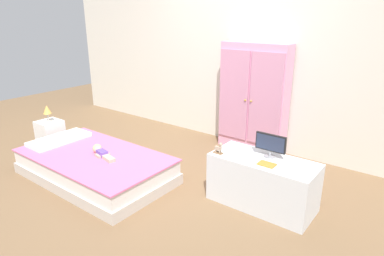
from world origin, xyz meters
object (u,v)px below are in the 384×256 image
table_lamp (47,110)px  rocking_horse_toy (219,148)px  tv_monitor (271,144)px  tv_stand (262,182)px  wardrobe (253,98)px  doll (100,151)px  book_orange (267,164)px  nightstand (51,136)px  bed (95,166)px

table_lamp → rocking_horse_toy: size_ratio=1.82×
table_lamp → tv_monitor: 2.83m
tv_stand → tv_monitor: size_ratio=3.33×
wardrobe → tv_monitor: 1.32m
doll → rocking_horse_toy: size_ratio=3.43×
tv_stand → book_orange: size_ratio=6.52×
doll → rocking_horse_toy: (1.23, 0.42, 0.20)m
doll → table_lamp: size_ratio=1.88×
book_orange → table_lamp: bearing=-172.7°
tv_stand → nightstand: bearing=-170.5°
wardrobe → rocking_horse_toy: wardrobe is taller
nightstand → tv_monitor: bearing=10.9°
wardrobe → doll: bearing=-117.5°
nightstand → table_lamp: 0.35m
nightstand → rocking_horse_toy: 2.41m
nightstand → bed: bearing=-7.2°
bed → nightstand: nightstand is taller
rocking_horse_toy → book_orange: bearing=5.4°
book_orange → rocking_horse_toy: bearing=-174.6°
bed → tv_stand: (1.68, 0.60, 0.10)m
tv_stand → bed: bearing=-160.4°
bed → book_orange: bearing=15.9°
doll → book_orange: size_ratio=2.67×
bed → wardrobe: 2.07m
table_lamp → rocking_horse_toy: table_lamp is taller
wardrobe → rocking_horse_toy: size_ratio=12.10×
nightstand → wardrobe: size_ratio=0.29×
nightstand → tv_stand: bearing=9.5°
bed → book_orange: book_orange is taller
tv_stand → tv_monitor: (0.02, 0.07, 0.36)m
wardrobe → rocking_horse_toy: (0.33, -1.30, -0.17)m
wardrobe → tv_stand: (0.72, -1.16, -0.46)m
wardrobe → book_orange: wardrobe is taller
bed → doll: bearing=30.9°
doll → book_orange: bearing=15.3°
table_lamp → wardrobe: wardrobe is taller
bed → doll: doll is taller
bed → tv_stand: tv_stand is taller
tv_stand → rocking_horse_toy: rocking_horse_toy is taller
wardrobe → tv_monitor: (0.74, -1.08, -0.10)m
table_lamp → wardrobe: bearing=38.4°
tv_stand → book_orange: (0.07, -0.10, 0.24)m
table_lamp → book_orange: size_ratio=1.42×
doll → wardrobe: bearing=62.5°
doll → rocking_horse_toy: bearing=18.8°
wardrobe → tv_stand: size_ratio=1.44×
nightstand → tv_monitor: size_ratio=1.41×
book_orange → wardrobe: bearing=122.4°
tv_stand → tv_monitor: 0.37m
nightstand → tv_stand: size_ratio=0.42×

